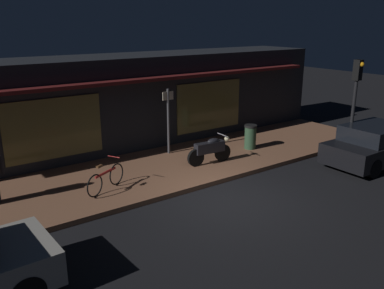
{
  "coord_description": "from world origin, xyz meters",
  "views": [
    {
      "loc": [
        -6.98,
        -8.05,
        4.85
      ],
      "look_at": [
        0.48,
        2.4,
        0.95
      ],
      "focal_mm": 38.04,
      "sensor_mm": 36.0,
      "label": 1
    }
  ],
  "objects_px": {
    "traffic_light_pole": "(355,93)",
    "bicycle_parked": "(106,179)",
    "motorcycle": "(210,149)",
    "trash_bin": "(250,137)",
    "sign_post": "(168,117)",
    "parked_car_far": "(376,144)"
  },
  "relations": [
    {
      "from": "traffic_light_pole",
      "to": "bicycle_parked",
      "type": "bearing_deg",
      "value": 165.51
    },
    {
      "from": "motorcycle",
      "to": "traffic_light_pole",
      "type": "distance_m",
      "value": 5.43
    },
    {
      "from": "trash_bin",
      "to": "sign_post",
      "type": "bearing_deg",
      "value": 155.01
    },
    {
      "from": "bicycle_parked",
      "to": "trash_bin",
      "type": "relative_size",
      "value": 1.59
    },
    {
      "from": "parked_car_far",
      "to": "traffic_light_pole",
      "type": "bearing_deg",
      "value": 118.35
    },
    {
      "from": "motorcycle",
      "to": "sign_post",
      "type": "height_order",
      "value": "sign_post"
    },
    {
      "from": "bicycle_parked",
      "to": "sign_post",
      "type": "distance_m",
      "value": 3.98
    },
    {
      "from": "bicycle_parked",
      "to": "traffic_light_pole",
      "type": "bearing_deg",
      "value": -14.49
    },
    {
      "from": "sign_post",
      "to": "motorcycle",
      "type": "bearing_deg",
      "value": -72.84
    },
    {
      "from": "trash_bin",
      "to": "parked_car_far",
      "type": "xyz_separation_m",
      "value": [
        2.67,
        -3.51,
        0.08
      ]
    },
    {
      "from": "sign_post",
      "to": "traffic_light_pole",
      "type": "height_order",
      "value": "traffic_light_pole"
    },
    {
      "from": "trash_bin",
      "to": "traffic_light_pole",
      "type": "bearing_deg",
      "value": -50.58
    },
    {
      "from": "motorcycle",
      "to": "traffic_light_pole",
      "type": "relative_size",
      "value": 0.47
    },
    {
      "from": "trash_bin",
      "to": "parked_car_far",
      "type": "distance_m",
      "value": 4.42
    },
    {
      "from": "trash_bin",
      "to": "motorcycle",
      "type": "bearing_deg",
      "value": -168.7
    },
    {
      "from": "sign_post",
      "to": "traffic_light_pole",
      "type": "distance_m",
      "value": 6.62
    },
    {
      "from": "traffic_light_pole",
      "to": "parked_car_far",
      "type": "bearing_deg",
      "value": -61.65
    },
    {
      "from": "motorcycle",
      "to": "trash_bin",
      "type": "xyz_separation_m",
      "value": [
        2.3,
        0.46,
        -0.03
      ]
    },
    {
      "from": "parked_car_far",
      "to": "bicycle_parked",
      "type": "bearing_deg",
      "value": 161.64
    },
    {
      "from": "bicycle_parked",
      "to": "trash_bin",
      "type": "bearing_deg",
      "value": 5.26
    },
    {
      "from": "sign_post",
      "to": "traffic_light_pole",
      "type": "xyz_separation_m",
      "value": [
        5.12,
        -4.09,
        0.97
      ]
    },
    {
      "from": "traffic_light_pole",
      "to": "parked_car_far",
      "type": "relative_size",
      "value": 0.88
    }
  ]
}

